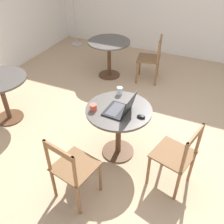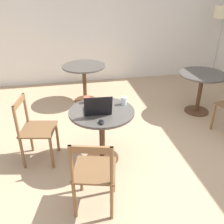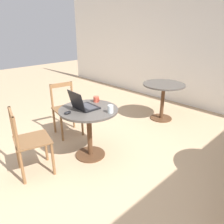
{
  "view_description": "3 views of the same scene",
  "coord_description": "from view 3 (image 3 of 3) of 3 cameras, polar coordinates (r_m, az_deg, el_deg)",
  "views": [
    {
      "loc": [
        -2.53,
        -0.73,
        2.51
      ],
      "look_at": [
        -0.17,
        0.34,
        0.55
      ],
      "focal_mm": 40.0,
      "sensor_mm": 36.0,
      "label": 1
    },
    {
      "loc": [
        -0.7,
        -2.48,
        2.13
      ],
      "look_at": [
        -0.13,
        0.39,
        0.59
      ],
      "focal_mm": 40.0,
      "sensor_mm": 36.0,
      "label": 2
    },
    {
      "loc": [
        1.9,
        -1.51,
        1.8
      ],
      "look_at": [
        -0.14,
        0.49,
        0.64
      ],
      "focal_mm": 35.0,
      "sensor_mm": 36.0,
      "label": 3
    }
  ],
  "objects": [
    {
      "name": "mouse",
      "position": [
        2.85,
        -11.52,
        -0.15
      ],
      "size": [
        0.06,
        0.1,
        0.03
      ],
      "color": "black",
      "rests_on": "cafe_table_near"
    },
    {
      "name": "ground_plane",
      "position": [
        3.02,
        -4.88,
        -14.66
      ],
      "size": [
        16.0,
        16.0,
        0.0
      ],
      "primitive_type": "plane",
      "color": "tan"
    },
    {
      "name": "drinking_glass",
      "position": [
        2.81,
        -0.39,
        0.77
      ],
      "size": [
        0.07,
        0.07,
        0.1
      ],
      "color": "silver",
      "rests_on": "cafe_table_near"
    },
    {
      "name": "laptop",
      "position": [
        2.97,
        -7.49,
        1.82
      ],
      "size": [
        0.34,
        0.34,
        0.26
      ],
      "color": "black",
      "rests_on": "cafe_table_near"
    },
    {
      "name": "chair_near_left",
      "position": [
        3.8,
        -11.89,
        0.78
      ],
      "size": [
        0.49,
        0.49,
        0.88
      ],
      "color": "brown",
      "rests_on": "ground_plane"
    },
    {
      "name": "wall_back",
      "position": [
        5.13,
        24.6,
        15.07
      ],
      "size": [
        9.4,
        0.06,
        2.7
      ],
      "color": "white",
      "rests_on": "ground_plane"
    },
    {
      "name": "cafe_table_near",
      "position": [
        3.04,
        -6.04,
        -1.99
      ],
      "size": [
        0.81,
        0.81,
        0.73
      ],
      "color": "#51331E",
      "rests_on": "ground_plane"
    },
    {
      "name": "mug",
      "position": [
        3.23,
        -4.12,
        3.37
      ],
      "size": [
        0.12,
        0.08,
        0.08
      ],
      "color": "#C64C38",
      "rests_on": "cafe_table_near"
    },
    {
      "name": "chair_near_front",
      "position": [
        2.9,
        -20.85,
        -7.22
      ],
      "size": [
        0.51,
        0.51,
        0.88
      ],
      "color": "brown",
      "rests_on": "ground_plane"
    },
    {
      "name": "cafe_table_far",
      "position": [
        4.4,
        13.26,
        5.17
      ],
      "size": [
        0.81,
        0.81,
        0.73
      ],
      "color": "#51331E",
      "rests_on": "ground_plane"
    }
  ]
}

